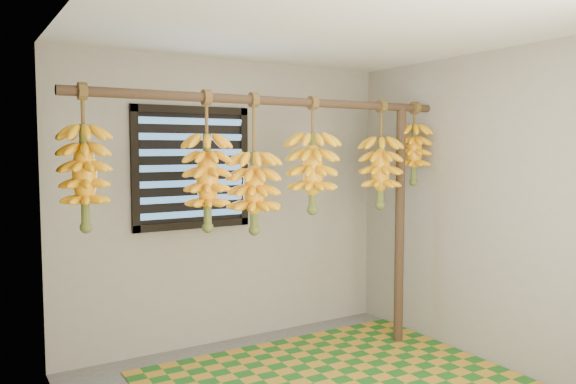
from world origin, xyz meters
TOP-DOWN VIEW (x-y plane):
  - ceiling at (0.00, 0.00)m, footprint 3.00×3.00m
  - wall_back at (0.00, 1.50)m, footprint 3.00×0.01m
  - wall_left at (-1.50, 0.00)m, footprint 0.01×3.00m
  - wall_right at (1.50, 0.00)m, footprint 0.01×3.00m
  - window at (-0.35, 1.48)m, footprint 1.00×0.04m
  - hanging_pole at (0.00, 0.70)m, footprint 3.00×0.06m
  - support_post at (1.20, 0.70)m, footprint 0.08×0.08m
  - banana_bunch_a at (-1.35, 0.70)m, footprint 0.29×0.29m
  - banana_bunch_b at (-0.55, 0.70)m, footprint 0.31×0.31m
  - banana_bunch_c at (-0.19, 0.70)m, footprint 0.36×0.36m
  - banana_bunch_d at (0.31, 0.70)m, footprint 0.37×0.37m
  - banana_bunch_e at (0.98, 0.70)m, footprint 0.33×0.33m
  - banana_bunch_f at (1.35, 0.70)m, footprint 0.29×0.29m

SIDE VIEW (x-z plane):
  - support_post at x=1.20m, z-range 0.00..2.00m
  - wall_back at x=0.00m, z-range 0.00..2.40m
  - wall_left at x=-1.50m, z-range 0.00..2.40m
  - wall_right at x=1.50m, z-range 0.00..2.40m
  - banana_bunch_c at x=-0.19m, z-range 0.85..1.84m
  - banana_bunch_b at x=-0.55m, z-range 0.95..1.91m
  - banana_bunch_e at x=0.98m, z-range 1.03..1.90m
  - banana_bunch_d at x=0.31m, z-range 1.04..1.91m
  - banana_bunch_a at x=-1.35m, z-range 1.04..1.93m
  - window at x=-0.35m, z-range 1.00..2.00m
  - banana_bunch_f at x=1.35m, z-range 1.26..1.96m
  - hanging_pole at x=0.00m, z-range 1.97..2.03m
  - ceiling at x=0.00m, z-range 2.40..2.41m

